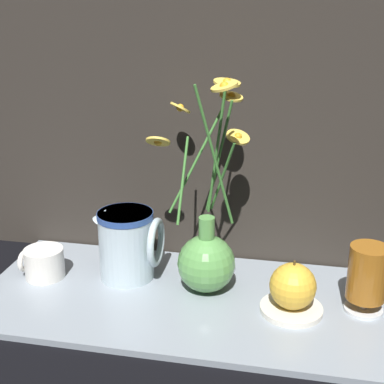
% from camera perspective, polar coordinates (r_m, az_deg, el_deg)
% --- Properties ---
extents(ground_plane, '(6.00, 6.00, 0.00)m').
position_cam_1_polar(ground_plane, '(1.03, -0.49, -11.68)').
color(ground_plane, black).
extents(shelf, '(0.78, 0.36, 0.01)m').
position_cam_1_polar(shelf, '(1.02, -0.50, -11.39)').
color(shelf, gray).
rests_on(shelf, ground_plane).
extents(vase_with_flowers, '(0.19, 0.20, 0.41)m').
position_cam_1_polar(vase_with_flowers, '(1.01, 1.56, -6.61)').
color(vase_with_flowers, '#59994C').
rests_on(vase_with_flowers, shelf).
extents(yellow_mug, '(0.09, 0.08, 0.06)m').
position_cam_1_polar(yellow_mug, '(1.12, -15.57, -7.30)').
color(yellow_mug, silver).
rests_on(yellow_mug, shelf).
extents(ceramic_pitcher, '(0.13, 0.11, 0.15)m').
position_cam_1_polar(ceramic_pitcher, '(1.06, -6.84, -5.32)').
color(ceramic_pitcher, silver).
rests_on(ceramic_pitcher, shelf).
extents(tea_glass, '(0.07, 0.07, 0.13)m').
position_cam_1_polar(tea_glass, '(0.99, 18.20, -8.43)').
color(tea_glass, silver).
rests_on(tea_glass, shelf).
extents(saucer_plate, '(0.11, 0.11, 0.01)m').
position_cam_1_polar(saucer_plate, '(0.99, 10.53, -12.16)').
color(saucer_plate, silver).
rests_on(saucer_plate, shelf).
extents(orange_fruit, '(0.08, 0.08, 0.09)m').
position_cam_1_polar(orange_fruit, '(0.97, 10.70, -9.83)').
color(orange_fruit, gold).
rests_on(orange_fruit, saucer_plate).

